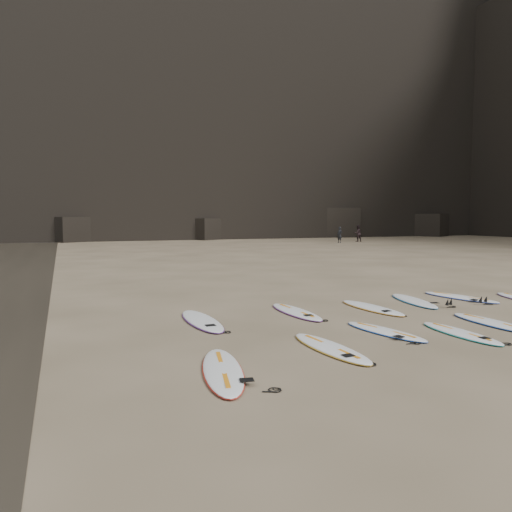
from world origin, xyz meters
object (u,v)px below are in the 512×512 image
(surfboard_3, at_px, (460,333))
(surfboard_5, at_px, (202,320))
(surfboard_7, at_px, (372,307))
(surfboard_8, at_px, (414,300))
(surfboard_1, at_px, (330,347))
(person_a, at_px, (340,235))
(surfboard_4, at_px, (493,323))
(surfboard_2, at_px, (385,331))
(surfboard_0, at_px, (223,370))
(surfboard_6, at_px, (296,311))
(surfboard_9, at_px, (460,297))
(person_b, at_px, (358,233))

(surfboard_3, distance_m, surfboard_5, 5.80)
(surfboard_7, bearing_deg, surfboard_8, 12.14)
(surfboard_1, xyz_separation_m, surfboard_3, (3.20, 0.06, -0.00))
(person_a, bearing_deg, surfboard_3, -46.02)
(surfboard_1, xyz_separation_m, surfboard_4, (4.66, 0.56, 0.00))
(surfboard_2, distance_m, person_a, 37.85)
(surfboard_4, distance_m, surfboard_7, 3.08)
(surfboard_0, bearing_deg, surfboard_2, 30.79)
(surfboard_8, bearing_deg, surfboard_6, -163.58)
(surfboard_3, distance_m, surfboard_8, 4.08)
(surfboard_1, bearing_deg, surfboard_7, 42.93)
(surfboard_7, xyz_separation_m, surfboard_9, (3.57, 0.52, 0.00))
(surfboard_7, relative_size, person_b, 1.54)
(surfboard_3, bearing_deg, surfboard_1, -177.53)
(surfboard_4, bearing_deg, surfboard_2, 177.21)
(surfboard_4, bearing_deg, surfboard_8, 86.43)
(surfboard_2, height_order, person_b, person_b)
(person_a, bearing_deg, surfboard_4, -44.35)
(surfboard_2, relative_size, surfboard_8, 0.87)
(surfboard_3, distance_m, person_a, 37.82)
(surfboard_4, bearing_deg, surfboard_1, -171.56)
(surfboard_6, xyz_separation_m, person_a, (19.36, 30.30, 0.73))
(surfboard_1, height_order, surfboard_6, surfboard_6)
(surfboard_3, bearing_deg, surfboard_8, 66.07)
(surfboard_4, height_order, person_b, person_b)
(surfboard_0, height_order, surfboard_2, surfboard_0)
(surfboard_1, distance_m, surfboard_4, 4.69)
(surfboard_3, height_order, surfboard_8, surfboard_8)
(surfboard_8, bearing_deg, surfboard_1, -130.38)
(surfboard_7, distance_m, person_b, 37.68)
(surfboard_6, bearing_deg, surfboard_4, -39.00)
(surfboard_1, distance_m, surfboard_3, 3.20)
(surfboard_3, bearing_deg, surfboard_7, 92.37)
(surfboard_0, xyz_separation_m, person_b, (25.56, 35.71, 0.79))
(surfboard_8, bearing_deg, surfboard_9, 13.01)
(surfboard_3, xyz_separation_m, surfboard_6, (-2.24, 3.41, 0.01))
(surfboard_9, xyz_separation_m, person_b, (16.52, 31.35, 0.79))
(surfboard_1, bearing_deg, surfboard_0, -168.71)
(surfboard_1, xyz_separation_m, surfboard_2, (1.79, 0.78, -0.00))
(surfboard_3, bearing_deg, surfboard_5, 147.73)
(surfboard_0, height_order, surfboard_5, surfboard_5)
(surfboard_8, xyz_separation_m, person_a, (15.38, 30.03, 0.73))
(surfboard_4, distance_m, surfboard_6, 4.71)
(surfboard_0, distance_m, surfboard_7, 6.68)
(surfboard_7, bearing_deg, person_b, 54.27)
(surfboard_1, distance_m, surfboard_5, 3.66)
(surfboard_1, xyz_separation_m, surfboard_8, (4.94, 3.75, 0.00))
(surfboard_4, distance_m, surfboard_9, 3.81)
(surfboard_5, height_order, surfboard_6, surfboard_5)
(surfboard_3, relative_size, person_a, 1.47)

